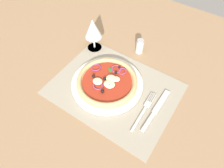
# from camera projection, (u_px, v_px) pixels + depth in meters

# --- Properties ---
(ground_plane) EXTENTS (1.90, 1.40, 0.02)m
(ground_plane) POSITION_uv_depth(u_px,v_px,m) (114.00, 91.00, 0.80)
(ground_plane) COLOR #9E7A56
(placemat) EXTENTS (0.47, 0.36, 0.00)m
(placemat) POSITION_uv_depth(u_px,v_px,m) (114.00, 89.00, 0.79)
(placemat) COLOR #A39984
(placemat) RESTS_ON ground_plane
(plate) EXTENTS (0.28, 0.28, 0.01)m
(plate) POSITION_uv_depth(u_px,v_px,m) (107.00, 84.00, 0.79)
(plate) COLOR silver
(plate) RESTS_ON placemat
(pizza) EXTENTS (0.23, 0.23, 0.03)m
(pizza) POSITION_uv_depth(u_px,v_px,m) (107.00, 81.00, 0.78)
(pizza) COLOR tan
(pizza) RESTS_ON plate
(fork) EXTENTS (0.02, 0.18, 0.00)m
(fork) POSITION_uv_depth(u_px,v_px,m) (145.00, 109.00, 0.73)
(fork) COLOR silver
(fork) RESTS_ON placemat
(knife) EXTENTS (0.02, 0.20, 0.01)m
(knife) POSITION_uv_depth(u_px,v_px,m) (156.00, 110.00, 0.72)
(knife) COLOR silver
(knife) RESTS_ON placemat
(wine_glass) EXTENTS (0.07, 0.07, 0.15)m
(wine_glass) POSITION_uv_depth(u_px,v_px,m) (93.00, 29.00, 0.84)
(wine_glass) COLOR silver
(wine_glass) RESTS_ON ground_plane
(pepper_shaker) EXTENTS (0.03, 0.03, 0.07)m
(pepper_shaker) POSITION_uv_depth(u_px,v_px,m) (140.00, 46.00, 0.88)
(pepper_shaker) COLOR silver
(pepper_shaker) RESTS_ON ground_plane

